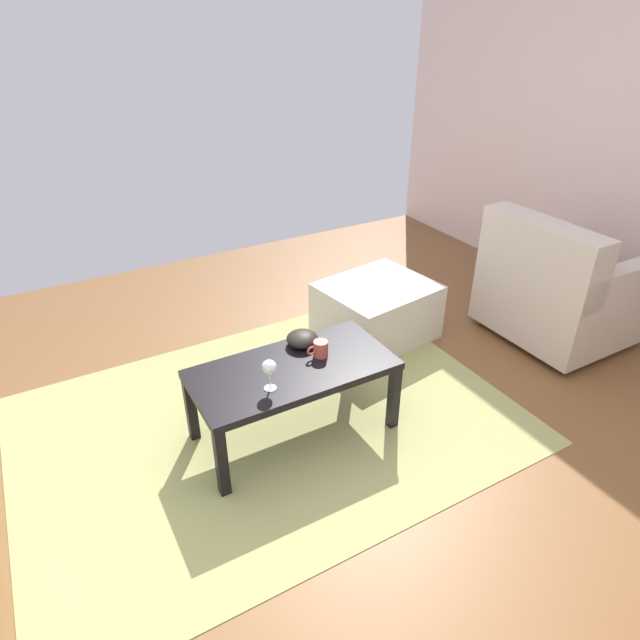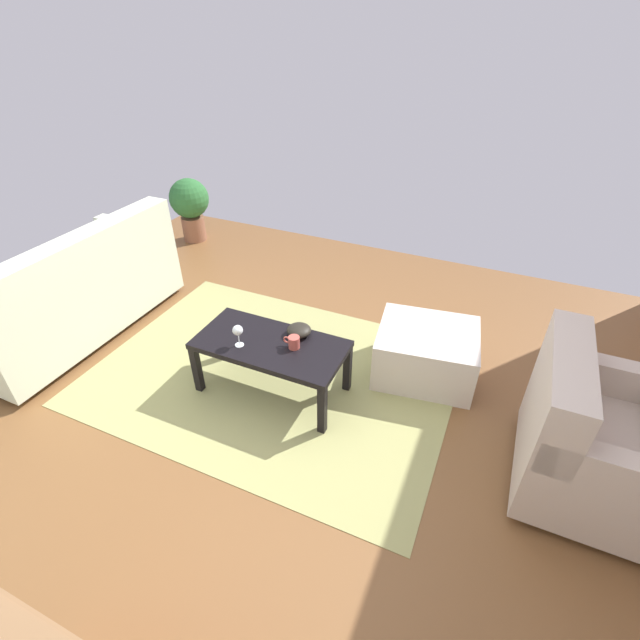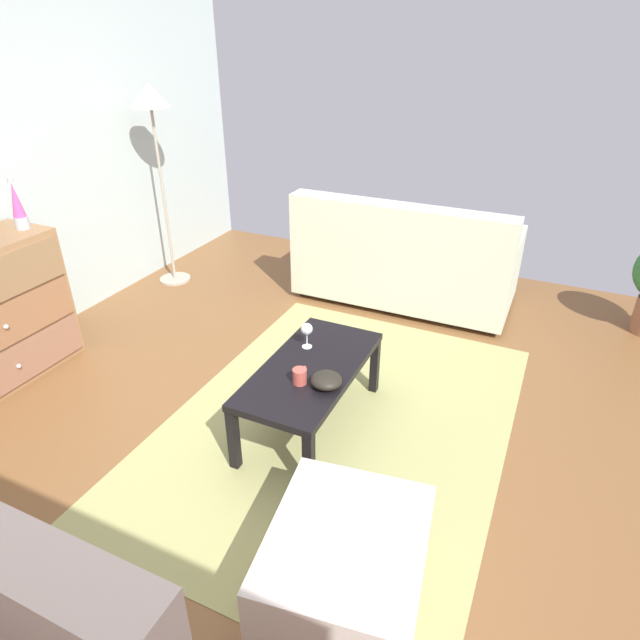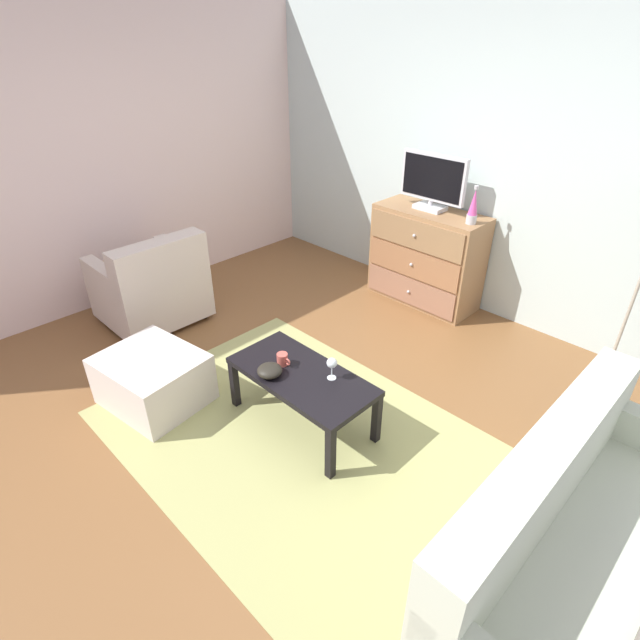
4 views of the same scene
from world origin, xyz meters
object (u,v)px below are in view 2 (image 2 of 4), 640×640
Objects in this scene: coffee_table at (271,349)px; armchair at (596,441)px; mug at (294,342)px; bowl_decorative at (299,330)px; wine_glass at (238,331)px; ottoman at (426,353)px; potted_plant at (190,204)px; couch_large at (73,294)px.

armchair is (-1.98, -0.02, -0.01)m from coffee_table.
mug is 0.68× the size of bowl_decorative.
wine_glass is 0.42m from bowl_decorative.
ottoman is 3.30m from potted_plant.
mug is at bearing -159.77° from wine_glass.
bowl_decorative is at bearing -175.12° from couch_large.
coffee_table is at bearing 6.17° from mug.
wine_glass is 1.37m from ottoman.
couch_large is (1.97, 0.17, -0.10)m from bowl_decorative.
ottoman is at bearing -147.29° from wine_glass.
mug is at bearing -173.83° from coffee_table.
ottoman is (1.04, -0.59, -0.17)m from armchair.
armchair is at bearing 155.38° from potted_plant.
wine_glass is at bearing 176.64° from couch_large.
armchair is (-1.81, -0.00, -0.10)m from mug.
ottoman is at bearing 157.17° from potted_plant.
couch_large reaches higher than bowl_decorative.
ottoman is at bearing -29.56° from armchair.
coffee_table is 6.08× the size of bowl_decorative.
bowl_decorative reaches higher than ottoman.
mug is 0.06× the size of couch_large.
mug reaches higher than ottoman.
wine_glass reaches higher than ottoman.
bowl_decorative is 0.19× the size of armchair.
wine_glass is 0.37m from mug.
coffee_table is 1.42× the size of potted_plant.
wine_glass is 0.22× the size of ottoman.
bowl_decorative is (-0.31, -0.27, -0.08)m from wine_glass.
armchair is 4.49m from potted_plant.
ottoman is (-0.77, -0.59, -0.27)m from mug.
armchair is (-2.16, -0.13, -0.18)m from wine_glass.
wine_glass is 0.18× the size of armchair.
bowl_decorative is at bearing 29.26° from ottoman.
ottoman is at bearing -167.44° from couch_large.
coffee_table is at bearing 0.53° from armchair.
bowl_decorative is (0.03, -0.14, -0.01)m from mug.
mug is 0.14m from bowl_decorative.
coffee_table is 2.82m from potted_plant.
mug is at bearing 0.00° from armchair.
coffee_table is 0.27m from wine_glass.
bowl_decorative is (-0.14, -0.16, 0.09)m from coffee_table.
armchair reaches higher than mug.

